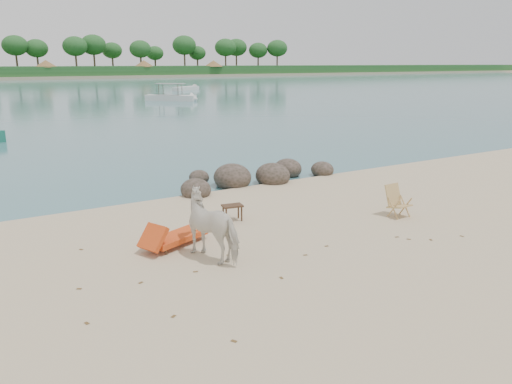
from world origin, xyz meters
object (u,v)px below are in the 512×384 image
boulders (254,177)px  side_table (232,214)px  deck_chair (400,202)px  cow (215,226)px  lounge_chair (177,235)px

boulders → side_table: (-2.80, -3.58, 0.02)m
side_table → deck_chair: deck_chair is taller
cow → side_table: (1.51, 2.00, -0.50)m
boulders → cow: size_ratio=3.71×
boulders → lounge_chair: boulders is taller
cow → side_table: 2.56m
boulders → deck_chair: 5.76m
boulders → deck_chair: bearing=-77.5°
boulders → lounge_chair: 6.55m
lounge_chair → boulders: bearing=21.2°
side_table → lounge_chair: 2.16m
cow → deck_chair: (5.55, -0.04, -0.28)m
side_table → deck_chair: 4.53m
cow → lounge_chair: bearing=-86.1°
cow → side_table: bearing=-145.3°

